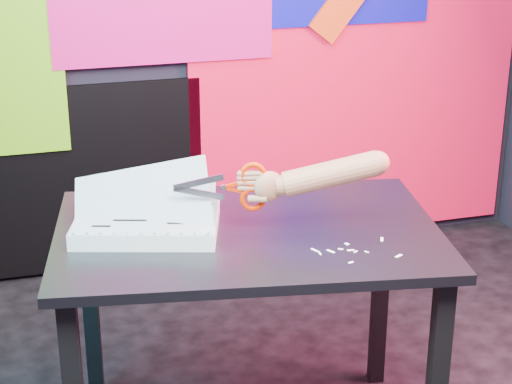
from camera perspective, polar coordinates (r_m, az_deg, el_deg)
name	(u,v)px	position (r m, az deg, el deg)	size (l,w,h in m)	color
room	(353,21)	(2.35, 6.48, 11.26)	(3.01, 3.01, 2.71)	black
backdrop	(234,57)	(3.81, -1.45, 8.98)	(2.88, 0.05, 2.08)	red
work_table	(248,260)	(2.53, -0.56, -4.54)	(1.22, 0.92, 0.75)	black
printout_stack	(147,222)	(2.49, -7.27, -1.99)	(0.47, 0.40, 0.21)	silver
scissors	(246,187)	(2.42, -0.64, 0.34)	(0.26, 0.07, 0.15)	silver
hand_forearm	(320,176)	(2.43, 4.32, 1.08)	(0.41, 0.14, 0.15)	#995C40
paper_clippings	(352,250)	(2.37, 6.43, -3.88)	(0.23, 0.14, 0.00)	white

